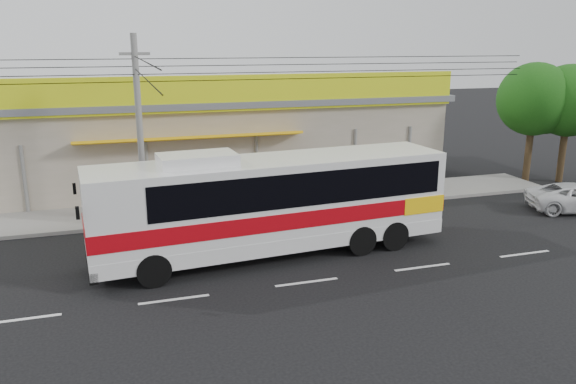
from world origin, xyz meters
name	(u,v)px	position (x,y,z in m)	size (l,w,h in m)	color
ground	(283,254)	(0.00, 0.00, 0.00)	(120.00, 120.00, 0.00)	black
sidewalk	(244,205)	(0.00, 6.00, 0.07)	(30.00, 3.20, 0.15)	gray
lane_markings	(307,282)	(0.00, -2.50, 0.00)	(50.00, 0.12, 0.01)	silver
storefront_building	(219,136)	(-0.01, 11.54, 2.30)	(22.60, 9.20, 5.70)	gray
coach_bus	(278,198)	(-0.15, 0.07, 1.99)	(12.25, 3.50, 3.73)	silver
motorbike_red	(167,194)	(-3.24, 6.99, 0.59)	(0.58, 1.66, 0.87)	maroon
utility_pole	(136,69)	(-4.33, 4.52, 6.13)	(34.00, 14.00, 7.43)	slate
tree_near	(537,102)	(15.40, 6.24, 4.16)	(3.71, 3.71, 6.15)	black
tree_far	(571,103)	(17.00, 5.61, 4.11)	(3.66, 3.66, 6.07)	black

